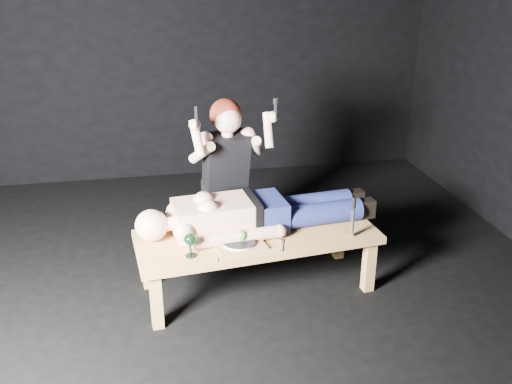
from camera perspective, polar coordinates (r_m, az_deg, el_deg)
The scene contains 13 objects.
ground at distance 4.16m, azimuth -2.43°, elevation -10.13°, with size 5.00×5.00×0.00m, color black.
back_wall at distance 6.03m, azimuth -6.36°, elevation 15.44°, with size 5.00×5.00×0.00m, color black.
table at distance 4.09m, azimuth 0.13°, elevation -7.06°, with size 1.70×0.64×0.45m, color #BD8946.
lying_man at distance 4.03m, azimuth 0.44°, elevation -1.64°, with size 1.86×0.57×0.29m, color #DDAE90, non-canonical shape.
kneeling_woman at distance 4.43m, azimuth -3.36°, elevation 1.74°, with size 0.72×0.80×1.34m, color black, non-canonical shape.
serving_tray at distance 3.82m, azimuth -1.77°, elevation -5.38°, with size 0.33×0.24×0.02m, color #A67E4F.
plate at distance 3.81m, azimuth -1.77°, elevation -5.13°, with size 0.22×0.22×0.02m, color white.
apple at distance 3.80m, azimuth -1.49°, elevation -4.44°, with size 0.07×0.07×0.07m, color #56972D.
goblet at distance 3.68m, azimuth -6.71°, elevation -5.40°, with size 0.08×0.08×0.16m, color black, non-canonical shape.
fork_flat at distance 3.71m, azimuth -4.06°, elevation -6.41°, with size 0.02×0.18×0.01m, color #B2B2B7.
knife_flat at distance 3.83m, azimuth 2.67°, elevation -5.43°, with size 0.02×0.18×0.01m, color #B2B2B7.
spoon_flat at distance 3.93m, azimuth 1.56°, elevation -4.63°, with size 0.02×0.18×0.01m, color #B2B2B7.
carving_knife at distance 3.94m, azimuth 9.82°, elevation -2.54°, with size 0.04×0.04×0.30m, color #B2B2B7, non-canonical shape.
Camera 1 is at (-0.48, -3.46, 2.27)m, focal length 39.32 mm.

